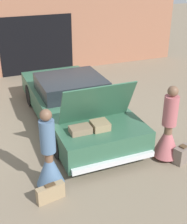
% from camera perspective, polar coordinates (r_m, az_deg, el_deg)
% --- Properties ---
extents(ground_plane, '(40.00, 40.00, 0.00)m').
position_cam_1_polar(ground_plane, '(8.68, -3.36, -1.72)').
color(ground_plane, '#7F705B').
extents(garage_wall_back, '(12.00, 0.14, 2.80)m').
position_cam_1_polar(garage_wall_back, '(12.30, -10.48, 13.29)').
color(garage_wall_back, '#9E664C').
rests_on(garage_wall_back, ground_plane).
extents(car, '(2.00, 5.04, 1.71)m').
position_cam_1_polar(car, '(8.45, -3.50, 1.65)').
color(car, '#336047').
rests_on(car, ground_plane).
extents(person_left, '(0.55, 0.55, 1.69)m').
position_cam_1_polar(person_left, '(6.06, -8.11, -8.79)').
color(person_left, brown).
rests_on(person_left, ground_plane).
extents(person_right, '(0.60, 0.60, 1.74)m').
position_cam_1_polar(person_right, '(7.03, 13.44, -3.84)').
color(person_right, brown).
rests_on(person_right, ground_plane).
extents(suitcase_beside_left_person, '(0.56, 0.23, 0.36)m').
position_cam_1_polar(suitcase_beside_left_person, '(6.01, -7.85, -14.41)').
color(suitcase_beside_left_person, '#9E8460').
rests_on(suitcase_beside_left_person, ground_plane).
extents(suitcase_beside_right_person, '(0.45, 0.34, 0.42)m').
position_cam_1_polar(suitcase_beside_right_person, '(7.18, 15.90, -7.47)').
color(suitcase_beside_right_person, '#75665B').
rests_on(suitcase_beside_right_person, ground_plane).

